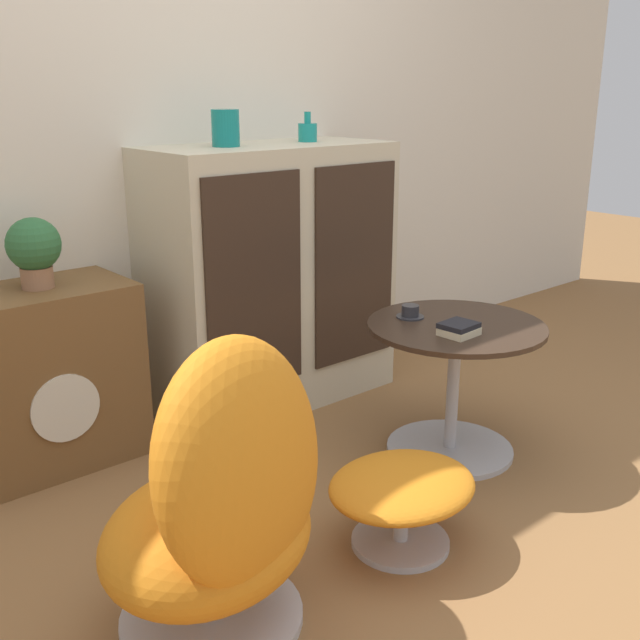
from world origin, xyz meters
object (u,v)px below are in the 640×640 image
Objects in this scene: tv_console at (42,378)px; coffee_table at (454,375)px; sideboard at (271,276)px; vase_leftmost at (226,128)px; vase_inner_left at (308,131)px; egg_chair at (225,501)px; potted_plant at (34,249)px; book_stack at (459,329)px; teacup at (410,313)px; ottoman at (402,491)px.

coffee_table is at bearing -37.95° from tv_console.
sideboard is 7.86× the size of vase_leftmost.
coffee_table is 1.17m from vase_inner_left.
vase_leftmost is (-0.37, 0.85, 0.84)m from coffee_table.
vase_inner_left is at bearing 0.00° from vase_leftmost.
vase_leftmost is (0.77, 1.10, 0.79)m from egg_chair.
book_stack is (1.03, -0.98, -0.26)m from potted_plant.
potted_plant is at bearing 141.43° from coffee_table.
teacup is at bearing 20.81° from egg_chair.
vase_leftmost reaches higher than vase_inner_left.
egg_chair is 3.27× the size of potted_plant.
vase_leftmost is at bearing -3.55° from tv_console.
tv_console reaches higher than coffee_table.
vase_inner_left is (0.40, 0.00, -0.03)m from vase_leftmost.
sideboard is 10.72× the size of teacup.
vase_inner_left reaches higher than sideboard.
tv_console is 5.20× the size of book_stack.
vase_leftmost is 0.57× the size of potted_plant.
tv_console is 2.68× the size of potted_plant.
ottoman is 3.69× the size of book_stack.
egg_chair is 1.17m from teacup.
egg_chair reaches higher than coffee_table.
teacup reaches higher than ottoman.
sideboard is at bearing 101.92° from coffee_table.
vase_inner_left is (0.03, 0.85, 0.81)m from coffee_table.
potted_plant is at bearing 176.82° from sideboard.
vase_inner_left is at bearing 82.11° from teacup.
book_stack is (0.09, -0.92, -0.02)m from sideboard.
vase_inner_left is at bearing 1.08° from sideboard.
coffee_table is (0.18, -0.84, -0.24)m from sideboard.
teacup is (0.50, 0.45, 0.34)m from ottoman.
egg_chair is 1.25× the size of coffee_table.
vase_leftmost is 1.36× the size of teacup.
ottoman is (-0.39, -1.13, -0.36)m from sideboard.
egg_chair reaches higher than ottoman.
potted_plant is (0.02, 0.00, 0.46)m from tv_console.
book_stack is at bearing -95.71° from teacup.
teacup is (-0.07, 0.16, 0.21)m from coffee_table.
vase_inner_left reaches higher than book_stack.
sideboard reaches higher than coffee_table.
sideboard is at bearing 70.83° from ottoman.
vase_leftmost reaches higher than teacup.
book_stack is at bearing -84.68° from sideboard.
vase_inner_left is at bearing 88.12° from coffee_table.
egg_chair is at bearing -159.19° from teacup.
sideboard is 8.71× the size of book_stack.
sideboard is 1.25m from ottoman.
tv_console is 6.40× the size of teacup.
vase_leftmost reaches higher than potted_plant.
ottoman is at bearing -138.29° from teacup.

